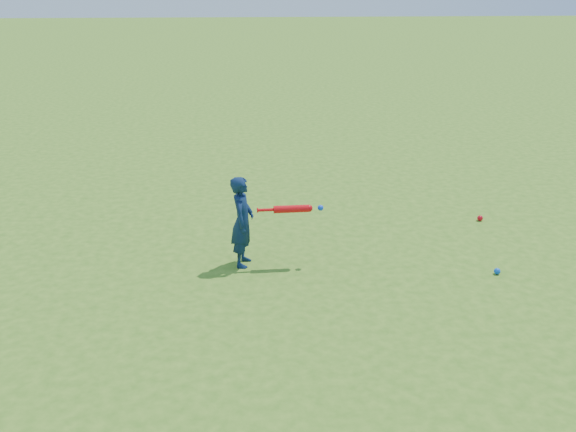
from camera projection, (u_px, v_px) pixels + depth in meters
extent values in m
plane|color=#3F711A|center=(271.00, 247.00, 7.61)|extent=(80.00, 80.00, 0.00)
imported|color=#0D1F40|center=(242.00, 222.00, 6.97)|extent=(0.31, 0.41, 1.02)
sphere|color=red|center=(480.00, 218.00, 8.38)|extent=(0.07, 0.07, 0.07)
sphere|color=blue|center=(497.00, 271.00, 6.90)|extent=(0.07, 0.07, 0.07)
cylinder|color=red|center=(258.00, 210.00, 6.90)|extent=(0.02, 0.06, 0.05)
cylinder|color=red|center=(266.00, 210.00, 6.91)|extent=(0.18, 0.04, 0.03)
cylinder|color=red|center=(291.00, 209.00, 6.94)|extent=(0.39, 0.10, 0.08)
sphere|color=red|center=(309.00, 208.00, 6.95)|extent=(0.08, 0.08, 0.08)
sphere|color=blue|center=(321.00, 208.00, 6.97)|extent=(0.06, 0.06, 0.06)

